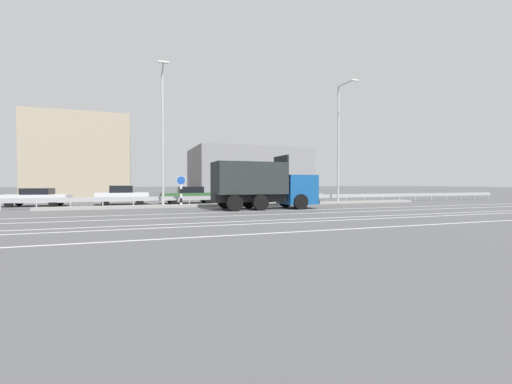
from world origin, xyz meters
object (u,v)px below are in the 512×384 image
object	(u,v)px
dump_truck	(276,190)
parked_car_1	(36,197)
parked_car_4	(251,194)
parked_car_5	(300,194)
parked_car_3	(189,195)
parked_car_2	(122,195)
median_road_sign	(181,191)
street_lamp_2	(339,138)
street_lamp_1	(163,131)

from	to	relation	value
dump_truck	parked_car_1	distance (m)	18.58
parked_car_4	parked_car_5	world-z (taller)	parked_car_4
dump_truck	parked_car_3	xyz separation A→B (m)	(-4.67, 8.60, -0.53)
dump_truck	parked_car_2	size ratio (longest dim) A/B	1.70
median_road_sign	parked_car_2	xyz separation A→B (m)	(-4.20, 4.88, -0.41)
median_road_sign	parked_car_1	bearing A→B (deg)	155.09
dump_truck	parked_car_4	distance (m)	8.44
street_lamp_2	parked_car_4	size ratio (longest dim) A/B	2.33
parked_car_1	parked_car_3	distance (m)	11.79
dump_truck	street_lamp_1	size ratio (longest dim) A/B	0.73
dump_truck	street_lamp_2	size ratio (longest dim) A/B	0.70
parked_car_2	parked_car_5	world-z (taller)	parked_car_2
parked_car_2	parked_car_3	xyz separation A→B (m)	(5.58, -0.06, -0.04)
median_road_sign	parked_car_3	size ratio (longest dim) A/B	0.47
street_lamp_1	parked_car_3	world-z (taller)	street_lamp_1
median_road_sign	parked_car_5	xyz separation A→B (m)	(12.26, 4.61, -0.52)
parked_car_3	median_road_sign	bearing A→B (deg)	161.61
street_lamp_1	parked_car_5	xyz separation A→B (m)	(13.56, 4.72, -4.87)
parked_car_1	parked_car_4	distance (m)	17.53
parked_car_5	parked_car_1	bearing A→B (deg)	-93.73
parked_car_5	median_road_sign	bearing A→B (deg)	-72.56
street_lamp_2	parked_car_5	distance (m)	7.03
parked_car_3	dump_truck	bearing A→B (deg)	-154.01
street_lamp_1	parked_car_3	xyz separation A→B (m)	(2.67, 4.94, -4.80)
parked_car_4	parked_car_2	bearing A→B (deg)	90.95
street_lamp_2	parked_car_4	world-z (taller)	street_lamp_2
parked_car_1	parked_car_4	world-z (taller)	parked_car_1
dump_truck	parked_car_5	world-z (taller)	dump_truck
street_lamp_1	parked_car_3	size ratio (longest dim) A/B	2.03
parked_car_1	parked_car_2	size ratio (longest dim) A/B	1.13
street_lamp_2	parked_car_1	size ratio (longest dim) A/B	2.15
median_road_sign	parked_car_5	size ratio (longest dim) A/B	0.54
parked_car_4	parked_car_5	distance (m)	5.15
parked_car_3	parked_car_4	distance (m)	5.74
parked_car_1	parked_car_5	distance (m)	22.68
median_road_sign	street_lamp_1	world-z (taller)	street_lamp_1
parked_car_2	parked_car_5	bearing A→B (deg)	86.58
parked_car_2	parked_car_4	xyz separation A→B (m)	(11.31, -0.30, -0.06)
parked_car_4	street_lamp_1	bearing A→B (deg)	121.67
street_lamp_2	parked_car_5	size ratio (longest dim) A/B	2.43
parked_car_1	median_road_sign	bearing A→B (deg)	-109.92
parked_car_5	street_lamp_2	bearing A→B (deg)	13.79
parked_car_1	parked_car_3	xyz separation A→B (m)	(11.79, -0.01, 0.03)
dump_truck	street_lamp_1	world-z (taller)	street_lamp_1
parked_car_4	parked_car_5	xyz separation A→B (m)	(5.15, 0.03, -0.05)
street_lamp_1	parked_car_5	bearing A→B (deg)	19.21
parked_car_2	parked_car_4	size ratio (longest dim) A/B	0.96
street_lamp_1	parked_car_5	world-z (taller)	street_lamp_1
street_lamp_1	parked_car_2	bearing A→B (deg)	120.20
dump_truck	street_lamp_1	xyz separation A→B (m)	(-7.34, 3.66, 4.27)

